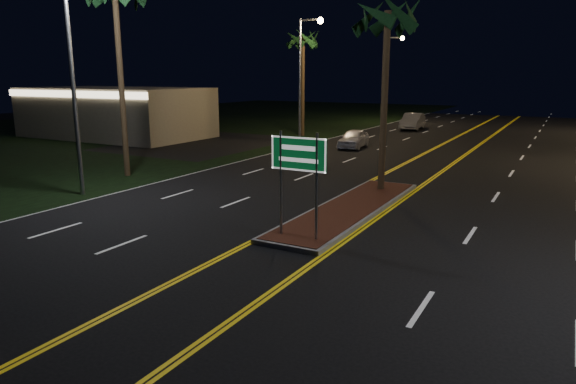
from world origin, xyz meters
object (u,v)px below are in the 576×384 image
Objects in this scene: median_island at (350,208)px; streetlight_left_mid at (305,66)px; streetlight_left_far at (390,69)px; palm_median at (388,16)px; commercial_building at (116,112)px; palm_left_far at (303,40)px; streetlight_left_near at (77,57)px; car_near at (354,137)px; highway_sign at (298,164)px; car_far at (413,120)px.

streetlight_left_mid is at bearing 121.98° from median_island.
streetlight_left_mid is 1.00× the size of streetlight_left_far.
palm_median is (10.61, -33.50, 1.62)m from streetlight_left_far.
palm_left_far reaches higher than commercial_building.
streetlight_left_near is at bearing -90.00° from streetlight_left_far.
streetlight_left_mid is at bearing 163.55° from car_near.
streetlight_left_near reaches higher than median_island.
streetlight_left_far reaches higher than car_near.
streetlight_left_near is 1.08× the size of palm_median.
highway_sign is (0.00, -4.20, 2.32)m from median_island.
car_far is at bearing 101.34° from median_island.
palm_median is 21.69m from palm_left_far.
streetlight_left_near reaches higher than highway_sign.
streetlight_left_near is at bearing -101.72° from car_far.
car_near is at bearing -36.58° from palm_left_far.
streetlight_left_near is 1.00× the size of streetlight_left_mid.
streetlight_left_far is 9.09m from car_far.
commercial_building is at bearing -142.46° from car_far.
car_far is at bearing 71.94° from streetlight_left_mid.
palm_left_far is (-2.19, -16.00, 2.09)m from streetlight_left_far.
highway_sign is at bearing -84.17° from car_far.
commercial_building reaches higher than median_island.
car_near is 0.86× the size of car_far.
median_island is 1.14× the size of streetlight_left_far.
median_island is 31.30m from car_far.
palm_left_far is at bearing 116.92° from highway_sign.
streetlight_left_far is (-10.61, 41.20, 3.25)m from highway_sign.
streetlight_left_far is (15.39, 24.01, 3.65)m from commercial_building.
commercial_building is 1.81× the size of palm_median.
streetlight_left_mid reaches higher than commercial_building.
palm_median is (10.61, -13.50, 1.62)m from streetlight_left_mid.
streetlight_left_near is at bearing -148.51° from palm_median.
median_island is at bearing -58.64° from palm_left_far.
median_island is at bearing 90.00° from highway_sign.
streetlight_left_far reaches higher than highway_sign.
highway_sign reaches higher than car_near.
streetlight_left_far is 1.08× the size of palm_median.
palm_median reaches higher than car_near.
palm_median is at bearing -20.05° from commercial_building.
commercial_building is 1.67× the size of streetlight_left_far.
commercial_building is 2.85× the size of car_far.
car_near is (4.30, -0.81, -4.90)m from streetlight_left_mid.
streetlight_left_near is at bearing -90.00° from streetlight_left_mid.
palm_median is at bearing 90.00° from median_island.
median_island is 17.39m from car_near.
commercial_building is at bearing 153.45° from median_island.
car_far is (19.85, 17.69, -1.13)m from commercial_building.
commercial_building is 28.75m from streetlight_left_far.
car_far is (0.16, 14.49, 0.12)m from car_near.
median_island is 1.23× the size of palm_median.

